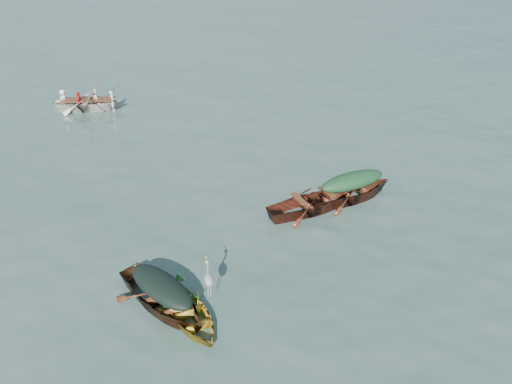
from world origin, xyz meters
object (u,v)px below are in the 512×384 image
heron (209,284)px  yellow_dinghy (191,321)px  green_tarp_boat (350,200)px  open_wooden_boat (312,211)px  rowed_boat (90,110)px  dark_covered_boat (164,307)px

heron → yellow_dinghy: bearing=-174.8°
green_tarp_boat → heron: size_ratio=4.48×
open_wooden_boat → heron: bearing=121.5°
rowed_boat → heron: size_ratio=4.54×
heron → open_wooden_boat: bearing=24.2°
open_wooden_boat → green_tarp_boat: bearing=-88.8°
yellow_dinghy → green_tarp_boat: size_ratio=0.66×
dark_covered_boat → rowed_boat: 13.41m
rowed_boat → open_wooden_boat: bearing=-135.9°
rowed_boat → heron: (3.63, -13.52, 0.81)m
yellow_dinghy → dark_covered_boat: dark_covered_boat is taller
green_tarp_boat → open_wooden_boat: bearing=90.0°
yellow_dinghy → heron: 0.98m
green_tarp_boat → rowed_boat: (-8.64, 9.58, 0.00)m
dark_covered_boat → open_wooden_boat: size_ratio=0.92×
yellow_dinghy → dark_covered_boat: (-0.57, 0.60, 0.00)m
yellow_dinghy → dark_covered_boat: size_ratio=0.73×
green_tarp_boat → open_wooden_boat: 1.43m
green_tarp_boat → dark_covered_boat: bearing=106.2°
yellow_dinghy → open_wooden_boat: size_ratio=0.66×
open_wooden_boat → dark_covered_boat: bearing=111.3°
yellow_dinghy → dark_covered_boat: bearing=113.3°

